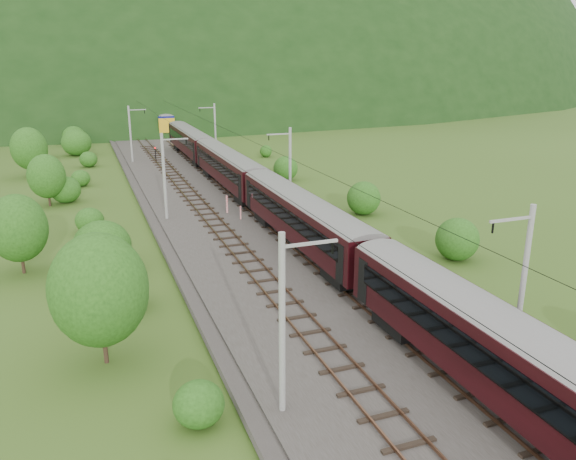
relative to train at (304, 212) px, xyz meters
name	(u,v)px	position (x,y,z in m)	size (l,w,h in m)	color
ground	(406,387)	(-2.40, -18.80, -3.50)	(600.00, 600.00, 0.00)	#39551A
railbed	(321,301)	(-2.40, -8.80, -3.35)	(14.00, 220.00, 0.30)	#38332D
track_left	(285,304)	(-4.80, -8.80, -3.13)	(2.40, 220.00, 0.27)	brown
track_right	(355,293)	(0.00, -8.80, -3.13)	(2.40, 220.00, 0.27)	brown
catenary_left	(165,175)	(-8.52, 13.20, 1.00)	(2.54, 192.28, 8.00)	gray
catenary_right	(289,166)	(3.72, 13.20, 1.00)	(2.54, 192.28, 8.00)	gray
overhead_wires	(323,194)	(-2.40, -8.80, 3.60)	(4.83, 198.00, 0.03)	black
mountain_main	(104,91)	(-2.40, 241.20, -3.50)	(504.00, 360.00, 244.00)	black
train	(304,212)	(0.00, 0.00, 0.00)	(2.95, 163.85, 5.13)	black
hazard_post_near	(227,204)	(-2.75, 13.22, -2.34)	(0.18, 0.18, 1.72)	red
hazard_post_far	(241,213)	(-2.14, 10.53, -2.56)	(0.14, 0.14, 1.28)	red
signal	(155,153)	(-5.40, 44.22, -1.96)	(0.23, 0.23, 2.11)	black
vegetation_left	(68,220)	(-17.04, 7.15, -0.90)	(13.73, 147.38, 6.85)	#204A13
vegetation_right	(438,240)	(9.56, -3.96, -2.13)	(5.67, 104.24, 2.96)	#204A13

